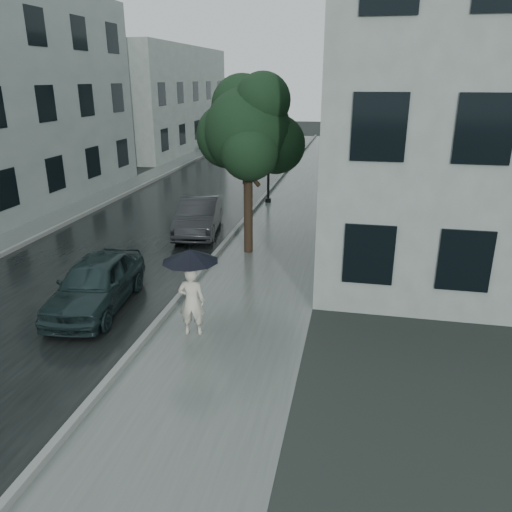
% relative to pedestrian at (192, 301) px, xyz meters
% --- Properties ---
extents(ground, '(120.00, 120.00, 0.00)m').
position_rel_pedestrian_xyz_m(ground, '(0.61, 0.37, -0.83)').
color(ground, black).
rests_on(ground, ground).
extents(sidewalk, '(3.50, 60.00, 0.01)m').
position_rel_pedestrian_xyz_m(sidewalk, '(0.86, 12.37, -0.83)').
color(sidewalk, slate).
rests_on(sidewalk, ground).
extents(kerb_near, '(0.15, 60.00, 0.15)m').
position_rel_pedestrian_xyz_m(kerb_near, '(-0.96, 12.37, -0.76)').
color(kerb_near, slate).
rests_on(kerb_near, ground).
extents(asphalt_road, '(6.85, 60.00, 0.00)m').
position_rel_pedestrian_xyz_m(asphalt_road, '(-4.46, 12.37, -0.83)').
color(asphalt_road, black).
rests_on(asphalt_road, ground).
extents(kerb_far, '(0.15, 60.00, 0.15)m').
position_rel_pedestrian_xyz_m(kerb_far, '(-7.96, 12.37, -0.76)').
color(kerb_far, slate).
rests_on(kerb_far, ground).
extents(sidewalk_far, '(1.70, 60.00, 0.01)m').
position_rel_pedestrian_xyz_m(sidewalk_far, '(-8.89, 12.37, -0.83)').
color(sidewalk_far, '#4C5451').
rests_on(sidewalk_far, ground).
extents(building_near, '(7.02, 36.00, 9.00)m').
position_rel_pedestrian_xyz_m(building_near, '(6.08, 19.87, 3.67)').
color(building_near, '#93A09A').
rests_on(building_near, ground).
extents(building_far_b, '(7.02, 18.00, 8.00)m').
position_rel_pedestrian_xyz_m(building_far_b, '(-13.16, 30.37, 3.17)').
color(building_far_b, '#93A09A').
rests_on(building_far_b, ground).
extents(pedestrian, '(0.66, 0.49, 1.64)m').
position_rel_pedestrian_xyz_m(pedestrian, '(0.00, 0.00, 0.00)').
color(pedestrian, beige).
rests_on(pedestrian, sidewalk).
extents(umbrella, '(1.60, 1.60, 1.20)m').
position_rel_pedestrian_xyz_m(umbrella, '(0.02, -0.03, 1.12)').
color(umbrella, black).
rests_on(umbrella, ground).
extents(street_tree, '(3.61, 3.28, 5.84)m').
position_rel_pedestrian_xyz_m(street_tree, '(0.01, 6.06, 3.25)').
color(street_tree, '#332619').
rests_on(street_tree, ground).
extents(lamp_post, '(0.84, 0.40, 5.36)m').
position_rel_pedestrian_xyz_m(lamp_post, '(-0.76, 13.15, 2.23)').
color(lamp_post, black).
rests_on(lamp_post, ground).
extents(car_near, '(2.00, 4.10, 1.35)m').
position_rel_pedestrian_xyz_m(car_near, '(-2.87, 0.87, -0.15)').
color(car_near, '#182729').
rests_on(car_near, ground).
extents(car_far, '(2.04, 4.23, 1.34)m').
position_rel_pedestrian_xyz_m(car_far, '(-2.32, 7.76, -0.15)').
color(car_far, black).
rests_on(car_far, ground).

